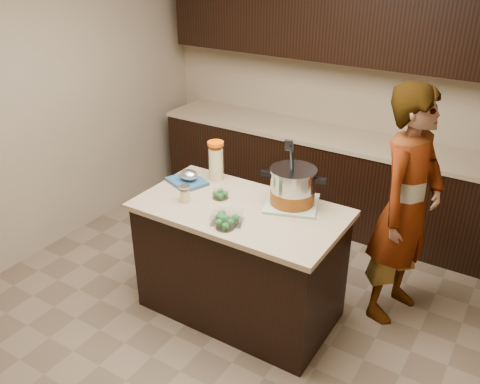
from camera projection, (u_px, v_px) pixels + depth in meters
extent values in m
plane|color=brown|center=(240.00, 309.00, 3.95)|extent=(4.00, 4.00, 0.00)
cube|color=tan|center=(351.00, 81.00, 4.85)|extent=(4.00, 0.04, 2.70)
cube|color=tan|center=(40.00, 101.00, 4.28)|extent=(0.04, 4.00, 2.70)
cube|color=black|center=(331.00, 180.00, 5.04)|extent=(3.60, 0.60, 0.86)
cube|color=tan|center=(335.00, 137.00, 4.84)|extent=(3.60, 0.63, 0.04)
cube|color=black|center=(350.00, 18.00, 4.44)|extent=(3.60, 0.35, 0.75)
cube|color=black|center=(240.00, 263.00, 3.75)|extent=(1.40, 0.75, 0.86)
cube|color=tan|center=(240.00, 210.00, 3.55)|extent=(1.46, 0.81, 0.04)
cube|color=#648D5F|center=(292.00, 204.00, 3.57)|extent=(0.46, 0.46, 0.02)
cylinder|color=#B7B7BC|center=(293.00, 187.00, 3.51)|extent=(0.37, 0.37, 0.24)
cylinder|color=brown|center=(292.00, 196.00, 3.54)|extent=(0.38, 0.38, 0.10)
cylinder|color=#B7B7BC|center=(293.00, 170.00, 3.45)|extent=(0.40, 0.40, 0.02)
cube|color=black|center=(266.00, 173.00, 3.53)|extent=(0.08, 0.06, 0.03)
cube|color=black|center=(321.00, 181.00, 3.42)|extent=(0.08, 0.06, 0.03)
cylinder|color=black|center=(292.00, 162.00, 3.40)|extent=(0.06, 0.13, 0.30)
cylinder|color=#DAC985|center=(216.00, 164.00, 3.90)|extent=(0.14, 0.14, 0.25)
cylinder|color=white|center=(216.00, 162.00, 3.89)|extent=(0.16, 0.16, 0.28)
cylinder|color=#F15A05|center=(216.00, 144.00, 3.82)|extent=(0.16, 0.16, 0.02)
cylinder|color=#DAC985|center=(185.00, 196.00, 3.60)|extent=(0.07, 0.07, 0.09)
cylinder|color=white|center=(185.00, 194.00, 3.60)|extent=(0.08, 0.08, 0.11)
cylinder|color=silver|center=(185.00, 186.00, 3.57)|extent=(0.08, 0.08, 0.02)
cylinder|color=silver|center=(220.00, 194.00, 3.66)|extent=(0.14, 0.14, 0.06)
cylinder|color=silver|center=(225.00, 224.00, 3.28)|extent=(0.16, 0.16, 0.06)
cube|color=silver|center=(227.00, 217.00, 3.34)|extent=(0.25, 0.22, 0.07)
cube|color=navy|center=(187.00, 181.00, 3.88)|extent=(0.34, 0.31, 0.03)
ellipsoid|color=silver|center=(189.00, 176.00, 3.85)|extent=(0.15, 0.12, 0.08)
imported|color=gray|center=(406.00, 207.00, 3.57)|extent=(0.56, 0.72, 1.77)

